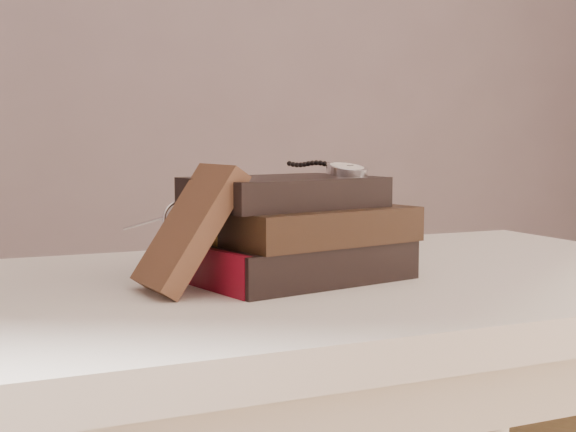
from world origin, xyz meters
name	(u,v)px	position (x,y,z in m)	size (l,w,h in m)	color
table	(335,348)	(0.00, 0.35, 0.66)	(1.00, 0.60, 0.75)	silver
book_stack	(297,231)	(-0.06, 0.34, 0.81)	(0.27, 0.21, 0.12)	black
journal	(189,229)	(-0.20, 0.32, 0.82)	(0.02, 0.09, 0.15)	#402618
pocket_watch	(343,169)	(0.01, 0.35, 0.88)	(0.06, 0.15, 0.02)	silver
eyeglasses	(198,220)	(-0.16, 0.40, 0.82)	(0.12, 0.13, 0.05)	silver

